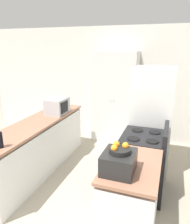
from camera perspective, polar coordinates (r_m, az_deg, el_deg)
The scene contains 9 objects.
wall_back at distance 5.23m, azimuth 5.86°, elevation 7.28°, with size 7.00×0.06×2.60m.
counter_left at distance 4.01m, azimuth -14.89°, elevation -9.03°, with size 0.60×2.57×0.92m.
counter_right at distance 2.74m, azimuth 9.20°, elevation -21.91°, with size 0.60×0.94×0.92m.
pantry_cabinet at distance 5.02m, azimuth 5.16°, elevation 3.74°, with size 0.98×0.48×2.06m.
stove at distance 3.43m, azimuth 12.32°, elevation -13.00°, with size 0.66×0.73×1.08m.
refrigerator at distance 3.98m, azimuth 14.52°, elevation -1.94°, with size 0.70×0.77×1.82m.
microwave at distance 4.22m, azimuth -9.81°, elevation 1.58°, with size 0.34×0.45×0.30m.
toaster_oven at distance 2.28m, azimuth 6.18°, elevation -12.87°, with size 0.33×0.37×0.21m.
fruit_bowl at distance 2.23m, azimuth 6.42°, elevation -9.61°, with size 0.22×0.22×0.10m.
Camera 1 is at (1.23, -1.56, 2.14)m, focal length 35.00 mm.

